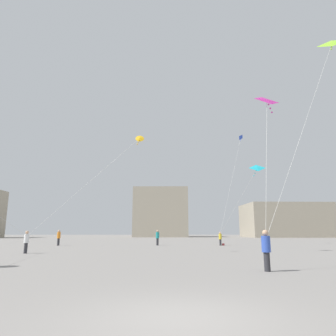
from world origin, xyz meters
TOP-DOWN VIEW (x-y plane):
  - ground_plane at (0.00, 0.00)m, footprint 300.00×300.00m
  - person_in_yellow at (6.57, 31.29)m, footprint 0.35×0.35m
  - person_in_orange at (-12.94, 31.47)m, footprint 0.40×0.40m
  - person_in_teal at (-1.03, 31.86)m, footprint 0.40×0.40m
  - person_in_blue at (4.15, 7.12)m, footprint 0.38×0.38m
  - person_in_white at (-11.01, 18.17)m, footprint 0.38×0.38m
  - kite_cobalt_delta at (10.44, 34.88)m, footprint 4.52×4.29m
  - kite_cyan_delta at (7.94, 20.27)m, footprint 1.98×11.70m
  - kite_magenta_delta at (5.74, 10.13)m, footprint 2.33×3.57m
  - kite_lime_delta at (10.48, 11.10)m, footprint 7.24×4.68m
  - kite_amber_diamond at (-2.59, 18.25)m, footprint 9.06×0.68m
  - building_centre_hall at (-1.00, 90.10)m, footprint 16.45×16.94m
  - building_right_hall at (35.00, 83.41)m, footprint 22.81×15.83m
  - handbag_beside_flyer at (6.92, 31.39)m, footprint 0.34×0.31m

SIDE VIEW (x-z plane):
  - ground_plane at x=0.00m, z-range 0.00..0.00m
  - handbag_beside_flyer at x=6.92m, z-range 0.00..0.24m
  - person_in_yellow at x=6.57m, z-range 0.08..1.70m
  - person_in_white at x=-11.01m, z-range 0.08..1.81m
  - person_in_blue at x=4.15m, z-range 0.08..1.83m
  - person_in_teal at x=-1.03m, z-range 0.09..1.94m
  - person_in_orange at x=-12.94m, z-range 0.09..1.94m
  - building_right_hall at x=35.00m, z-range 0.00..9.51m
  - kite_cyan_delta at x=7.94m, z-range 3.89..10.07m
  - building_centre_hall at x=-1.00m, z-range 0.00..14.52m
  - kite_magenta_delta at x=5.74m, z-range 4.96..13.20m
  - kite_amber_diamond at x=-2.59m, z-range 4.91..13.33m
  - kite_lime_delta at x=10.48m, z-range 7.01..19.79m
  - kite_cobalt_delta at x=10.44m, z-range 7.25..21.01m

